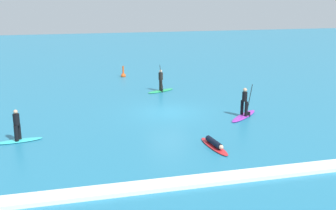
{
  "coord_description": "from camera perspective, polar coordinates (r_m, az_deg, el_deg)",
  "views": [
    {
      "loc": [
        -6.28,
        -24.77,
        7.34
      ],
      "look_at": [
        0.0,
        0.0,
        0.5
      ],
      "focal_mm": 43.68,
      "sensor_mm": 36.0,
      "label": 1
    }
  ],
  "objects": [
    {
      "name": "ground_plane",
      "position": [
        26.59,
        0.0,
        -1.04
      ],
      "size": [
        120.0,
        120.0,
        0.0
      ],
      "primitive_type": "plane",
      "color": "teal",
      "rests_on": "ground"
    },
    {
      "name": "surfer_on_teal_board",
      "position": [
        22.57,
        -20.25,
        -3.64
      ],
      "size": [
        2.49,
        0.99,
        1.73
      ],
      "rotation": [
        0.0,
        0.0,
        0.17
      ],
      "color": "#33C6CC",
      "rests_on": "ground_plane"
    },
    {
      "name": "surfer_on_red_board",
      "position": [
        20.66,
        6.48,
        -5.51
      ],
      "size": [
        0.86,
        2.78,
        0.39
      ],
      "rotation": [
        0.0,
        0.0,
        4.82
      ],
      "color": "red",
      "rests_on": "ground_plane"
    },
    {
      "name": "surfer_on_purple_board",
      "position": [
        25.98,
        10.58,
        -0.69
      ],
      "size": [
        2.82,
        2.65,
        2.09
      ],
      "rotation": [
        0.0,
        0.0,
        0.74
      ],
      "color": "purple",
      "rests_on": "ground_plane"
    },
    {
      "name": "surfer_on_green_board",
      "position": [
        32.36,
        -1.02,
        2.75
      ],
      "size": [
        2.55,
        1.76,
        2.17
      ],
      "rotation": [
        0.0,
        0.0,
        3.61
      ],
      "color": "#23B266",
      "rests_on": "ground_plane"
    },
    {
      "name": "marker_buoy",
      "position": [
        38.51,
        -6.26,
        4.21
      ],
      "size": [
        0.46,
        0.46,
        1.15
      ],
      "color": "#E55119",
      "rests_on": "ground_plane"
    },
    {
      "name": "wave_crest",
      "position": [
        17.31,
        8.59,
        -9.95
      ],
      "size": [
        18.62,
        0.9,
        0.18
      ],
      "primitive_type": "cube",
      "color": "white",
      "rests_on": "ground_plane"
    }
  ]
}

